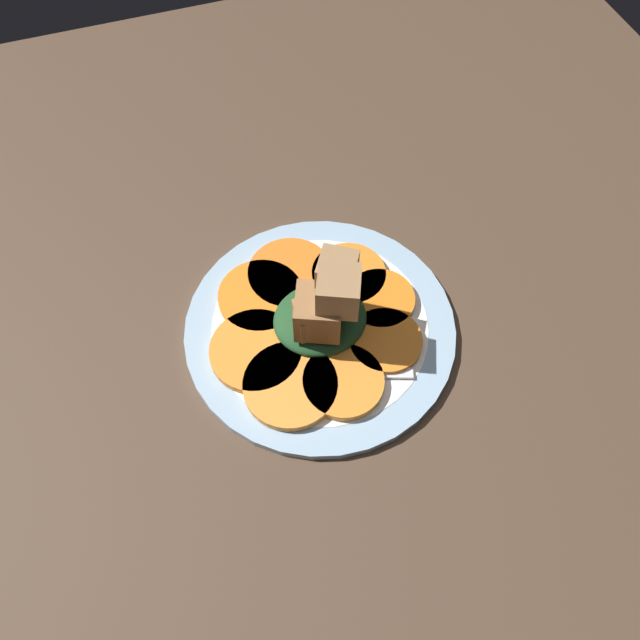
{
  "coord_description": "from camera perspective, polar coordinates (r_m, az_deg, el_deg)",
  "views": [
    {
      "loc": [
        -10.56,
        -30.9,
        57.87
      ],
      "look_at": [
        0.0,
        0.0,
        4.1
      ],
      "focal_mm": 35.0,
      "sensor_mm": 36.0,
      "label": 1
    }
  ],
  "objects": [
    {
      "name": "table_slab",
      "position": [
        0.66,
        -0.0,
        -1.41
      ],
      "size": [
        120.0,
        120.0,
        2.0
      ],
      "primitive_type": "cube",
      "color": "#4C3828",
      "rests_on": "ground"
    },
    {
      "name": "plate",
      "position": [
        0.64,
        -0.0,
        -0.73
      ],
      "size": [
        27.81,
        27.81,
        1.05
      ],
      "color": "#99B7D1",
      "rests_on": "table_slab"
    },
    {
      "name": "carrot_slice_0",
      "position": [
        0.67,
        2.64,
        4.17
      ],
      "size": [
        7.92,
        7.92,
        0.89
      ],
      "primitive_type": "cylinder",
      "color": "orange",
      "rests_on": "plate"
    },
    {
      "name": "carrot_slice_1",
      "position": [
        0.67,
        -2.74,
        4.26
      ],
      "size": [
        9.04,
        9.04,
        0.89
      ],
      "primitive_type": "cylinder",
      "color": "orange",
      "rests_on": "plate"
    },
    {
      "name": "carrot_slice_2",
      "position": [
        0.65,
        -5.44,
        2.17
      ],
      "size": [
        8.9,
        8.9,
        0.89
      ],
      "primitive_type": "cylinder",
      "color": "orange",
      "rests_on": "plate"
    },
    {
      "name": "carrot_slice_3",
      "position": [
        0.62,
        -5.88,
        -2.8
      ],
      "size": [
        9.23,
        9.23,
        0.89
      ],
      "primitive_type": "cylinder",
      "color": "orange",
      "rests_on": "plate"
    },
    {
      "name": "carrot_slice_4",
      "position": [
        0.6,
        -2.73,
        -5.96
      ],
      "size": [
        9.17,
        9.17,
        0.89
      ],
      "primitive_type": "cylinder",
      "color": "orange",
      "rests_on": "plate"
    },
    {
      "name": "carrot_slice_5",
      "position": [
        0.6,
        2.07,
        -5.66
      ],
      "size": [
        7.9,
        7.9,
        0.89
      ],
      "primitive_type": "cylinder",
      "color": "orange",
      "rests_on": "plate"
    },
    {
      "name": "carrot_slice_6",
      "position": [
        0.63,
        6.0,
        -1.92
      ],
      "size": [
        7.34,
        7.34,
        0.89
      ],
      "primitive_type": "cylinder",
      "color": "orange",
      "rests_on": "plate"
    },
    {
      "name": "carrot_slice_7",
      "position": [
        0.65,
        5.5,
        1.89
      ],
      "size": [
        7.27,
        7.27,
        0.89
      ],
      "primitive_type": "cylinder",
      "color": "orange",
      "rests_on": "plate"
    },
    {
      "name": "center_pile",
      "position": [
        0.6,
        0.29,
        0.98
      ],
      "size": [
        9.51,
        8.64,
        10.17
      ],
      "color": "#1E4723",
      "rests_on": "plate"
    },
    {
      "name": "fork",
      "position": [
        0.61,
        -0.11,
        -4.86
      ],
      "size": [
        17.05,
        7.35,
        0.4
      ],
      "rotation": [
        0.0,
        0.0,
        -0.34
      ],
      "color": "silver",
      "rests_on": "plate"
    }
  ]
}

